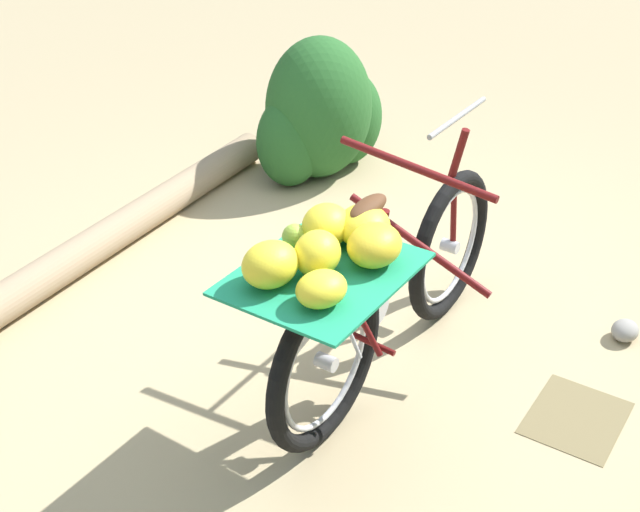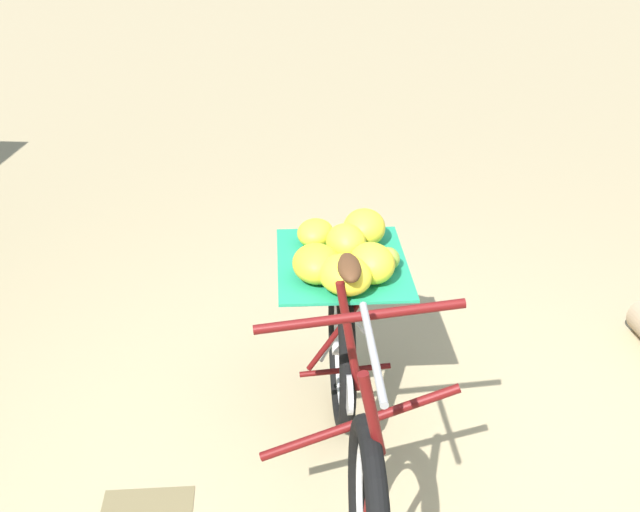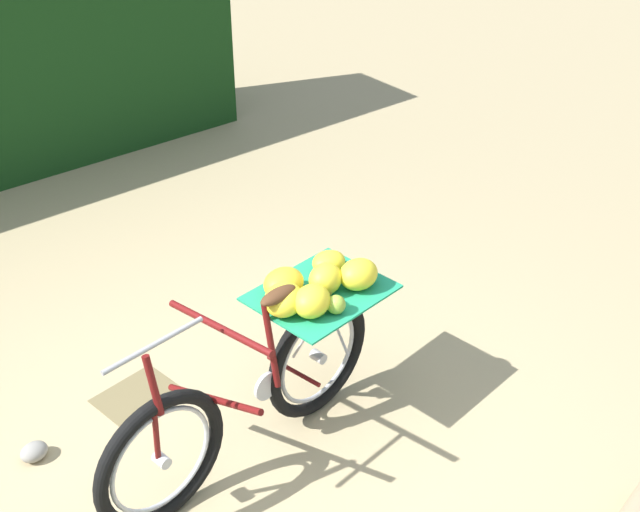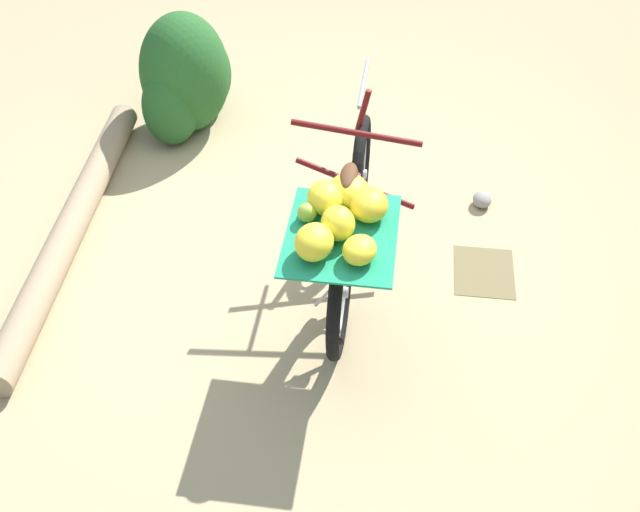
# 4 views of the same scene
# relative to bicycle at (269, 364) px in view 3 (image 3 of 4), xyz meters

# --- Properties ---
(ground_plane) EXTENTS (60.00, 60.00, 0.00)m
(ground_plane) POSITION_rel_bicycle_xyz_m (-0.35, -0.14, -0.53)
(ground_plane) COLOR tan
(bicycle) EXTENTS (1.78, 0.71, 1.03)m
(bicycle) POSITION_rel_bicycle_xyz_m (0.00, 0.00, 0.00)
(bicycle) COLOR black
(bicycle) RESTS_ON ground_plane
(path_stone) EXTENTS (0.15, 0.12, 0.09)m
(path_stone) POSITION_rel_bicycle_xyz_m (-0.93, 0.82, -0.48)
(path_stone) COLOR gray
(path_stone) RESTS_ON ground_plane
(leaf_litter_patch) EXTENTS (0.44, 0.36, 0.01)m
(leaf_litter_patch) POSITION_rel_bicycle_xyz_m (-0.28, 0.81, -0.53)
(leaf_litter_patch) COLOR olive
(leaf_litter_patch) RESTS_ON ground_plane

